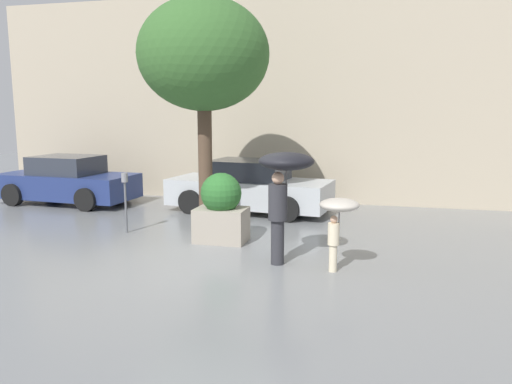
{
  "coord_description": "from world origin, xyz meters",
  "views": [
    {
      "loc": [
        2.89,
        -8.04,
        2.68
      ],
      "look_at": [
        0.49,
        1.6,
        1.05
      ],
      "focal_mm": 35.0,
      "sensor_mm": 36.0,
      "label": 1
    }
  ],
  "objects_px": {
    "parking_meter": "(125,190)",
    "person_adult": "(284,177)",
    "parked_car_far": "(68,182)",
    "parked_car_near": "(249,188)",
    "planter_box": "(221,208)",
    "street_tree": "(204,56)",
    "person_child": "(338,213)"
  },
  "relations": [
    {
      "from": "person_child",
      "to": "parked_car_near",
      "type": "distance_m",
      "value": 5.29
    },
    {
      "from": "parked_car_far",
      "to": "street_tree",
      "type": "distance_m",
      "value": 6.19
    },
    {
      "from": "street_tree",
      "to": "parking_meter",
      "type": "height_order",
      "value": "street_tree"
    },
    {
      "from": "person_adult",
      "to": "parking_meter",
      "type": "xyz_separation_m",
      "value": [
        -3.8,
        1.39,
        -0.59
      ]
    },
    {
      "from": "person_child",
      "to": "parked_car_near",
      "type": "height_order",
      "value": "parked_car_near"
    },
    {
      "from": "person_adult",
      "to": "parked_car_far",
      "type": "distance_m",
      "value": 8.38
    },
    {
      "from": "parked_car_far",
      "to": "street_tree",
      "type": "height_order",
      "value": "street_tree"
    },
    {
      "from": "person_adult",
      "to": "parking_meter",
      "type": "distance_m",
      "value": 4.09
    },
    {
      "from": "parked_car_far",
      "to": "planter_box",
      "type": "bearing_deg",
      "value": -114.15
    },
    {
      "from": "person_child",
      "to": "parked_car_near",
      "type": "relative_size",
      "value": 0.28
    },
    {
      "from": "person_child",
      "to": "parking_meter",
      "type": "xyz_separation_m",
      "value": [
        -4.76,
        1.6,
        -0.06
      ]
    },
    {
      "from": "person_child",
      "to": "street_tree",
      "type": "height_order",
      "value": "street_tree"
    },
    {
      "from": "planter_box",
      "to": "parked_car_near",
      "type": "height_order",
      "value": "planter_box"
    },
    {
      "from": "planter_box",
      "to": "person_child",
      "type": "distance_m",
      "value": 2.86
    },
    {
      "from": "parking_meter",
      "to": "person_adult",
      "type": "bearing_deg",
      "value": -20.13
    },
    {
      "from": "person_adult",
      "to": "street_tree",
      "type": "relative_size",
      "value": 0.38
    },
    {
      "from": "person_child",
      "to": "parked_car_far",
      "type": "xyz_separation_m",
      "value": [
        -8.14,
        4.43,
        -0.37
      ]
    },
    {
      "from": "person_adult",
      "to": "parked_car_near",
      "type": "xyz_separation_m",
      "value": [
        -1.75,
        4.32,
        -0.91
      ]
    },
    {
      "from": "person_adult",
      "to": "person_child",
      "type": "height_order",
      "value": "person_adult"
    },
    {
      "from": "planter_box",
      "to": "street_tree",
      "type": "xyz_separation_m",
      "value": [
        -0.74,
        1.13,
        3.17
      ]
    },
    {
      "from": "planter_box",
      "to": "person_child",
      "type": "relative_size",
      "value": 1.15
    },
    {
      "from": "planter_box",
      "to": "parked_car_near",
      "type": "relative_size",
      "value": 0.32
    },
    {
      "from": "person_adult",
      "to": "parked_car_near",
      "type": "relative_size",
      "value": 0.44
    },
    {
      "from": "parked_car_near",
      "to": "parking_meter",
      "type": "height_order",
      "value": "parked_car_near"
    },
    {
      "from": "parked_car_near",
      "to": "parking_meter",
      "type": "relative_size",
      "value": 3.35
    },
    {
      "from": "parked_car_near",
      "to": "person_child",
      "type": "bearing_deg",
      "value": -141.79
    },
    {
      "from": "planter_box",
      "to": "parked_car_far",
      "type": "relative_size",
      "value": 0.35
    },
    {
      "from": "person_child",
      "to": "parked_car_far",
      "type": "relative_size",
      "value": 0.31
    },
    {
      "from": "planter_box",
      "to": "parking_meter",
      "type": "relative_size",
      "value": 1.07
    },
    {
      "from": "parked_car_far",
      "to": "parked_car_near",
      "type": "bearing_deg",
      "value": -84.86
    },
    {
      "from": "person_child",
      "to": "street_tree",
      "type": "xyz_separation_m",
      "value": [
        -3.22,
        2.53,
        2.85
      ]
    },
    {
      "from": "person_adult",
      "to": "street_tree",
      "type": "xyz_separation_m",
      "value": [
        -2.26,
        2.32,
        2.32
      ]
    }
  ]
}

